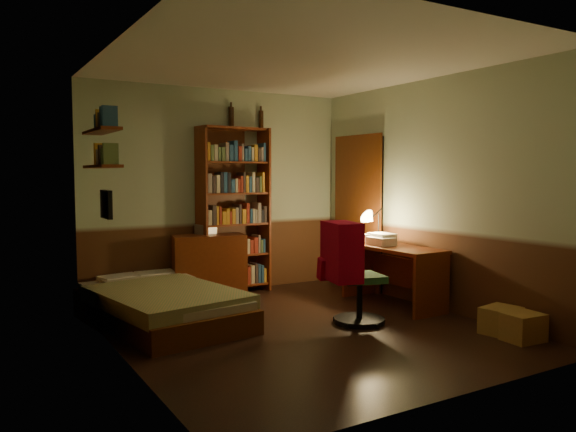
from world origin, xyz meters
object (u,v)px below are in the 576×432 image
bed (160,292)px  bookshelf (234,211)px  cardboard_box_a (523,327)px  desk_lamp (379,214)px  office_chair (360,273)px  cardboard_box_b (501,320)px  mini_stereo (206,229)px  dresser (209,266)px  desk (392,276)px

bed → bookshelf: 1.70m
bed → cardboard_box_a: bearing=-48.8°
desk_lamp → office_chair: size_ratio=0.66×
cardboard_box_b → mini_stereo: bearing=120.7°
bed → office_chair: bearing=-39.9°
dresser → office_chair: bearing=-53.9°
desk → office_chair: office_chair is taller
bed → bookshelf: size_ratio=0.99×
desk → cardboard_box_b: desk is taller
dresser → mini_stereo: bearing=96.5°
office_chair → bed: bearing=160.2°
dresser → cardboard_box_a: dresser is taller
dresser → bookshelf: bookshelf is taller
bookshelf → desk: bearing=-57.2°
bookshelf → cardboard_box_b: bearing=-71.7°
mini_stereo → cardboard_box_a: (1.76, -3.29, -0.71)m
dresser → bookshelf: (0.38, 0.08, 0.67)m
dresser → cardboard_box_a: bearing=-48.7°
bed → cardboard_box_a: 3.55m
desk → office_chair: 0.96m
office_chair → bookshelf: bearing=116.4°
cardboard_box_b → dresser: bearing=121.9°
desk → cardboard_box_a: (0.09, -1.70, -0.22)m
mini_stereo → bookshelf: bearing=-22.4°
mini_stereo → desk_lamp: bearing=-50.2°
desk_lamp → cardboard_box_a: desk_lamp is taller
dresser → cardboard_box_b: 3.42m
mini_stereo → cardboard_box_a: size_ratio=0.66×
office_chair → cardboard_box_a: size_ratio=3.07×
mini_stereo → cardboard_box_a: 3.80m
bookshelf → desk_lamp: bearing=-46.5°
mini_stereo → desk_lamp: 2.16m
desk → desk_lamp: desk_lamp is taller
dresser → bookshelf: bearing=24.6°
bed → office_chair: (1.73, -1.12, 0.21)m
bed → desk_lamp: desk_lamp is taller
dresser → cardboard_box_a: 3.63m
mini_stereo → desk_lamp: (1.78, -1.20, 0.20)m
desk_lamp → cardboard_box_b: 2.04m
dresser → desk_lamp: desk_lamp is taller
desk_lamp → cardboard_box_b: size_ratio=1.92×
bookshelf → desk: bookshelf is taller
desk_lamp → office_chair: (-0.94, -0.84, -0.51)m
bookshelf → cardboard_box_b: bookshelf is taller
bed → mini_stereo: size_ratio=9.32×
dresser → mini_stereo: size_ratio=3.92×
bookshelf → cardboard_box_a: 3.65m
bed → desk_lamp: size_ratio=3.03×
cardboard_box_a → mini_stereo: bearing=118.2°
bed → dresser: bearing=35.4°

